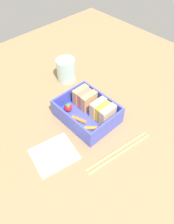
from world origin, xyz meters
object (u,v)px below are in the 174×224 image
at_px(strawberry_far_left, 68,107).
at_px(drinking_glass, 66,70).
at_px(sandwich_left, 85,98).
at_px(sandwich_center_left, 103,112).
at_px(carrot_stick_far_left, 80,120).
at_px(chopstick_pair, 119,151).
at_px(carrot_stick_left, 91,128).
at_px(folded_napkin, 54,154).

bearing_deg(strawberry_far_left, drinking_glass, 142.18).
distance_m(sandwich_left, sandwich_center_left, 0.08).
bearing_deg(carrot_stick_far_left, drinking_glass, 150.61).
relative_size(sandwich_left, strawberry_far_left, 1.85).
relative_size(chopstick_pair, drinking_glass, 2.60).
bearing_deg(carrot_stick_far_left, chopstick_pair, 4.13).
bearing_deg(drinking_glass, carrot_stick_far_left, -29.39).
bearing_deg(carrot_stick_left, drinking_glass, 156.43).
bearing_deg(carrot_stick_left, folded_napkin, -95.97).
bearing_deg(drinking_glass, carrot_stick_left, -23.57).
bearing_deg(sandwich_center_left, sandwich_left, 180.00).
bearing_deg(folded_napkin, carrot_stick_left, 84.03).
bearing_deg(chopstick_pair, sandwich_center_left, 156.23).
distance_m(carrot_stick_left, chopstick_pair, 0.10).
bearing_deg(carrot_stick_far_left, carrot_stick_left, 6.18).
bearing_deg(sandwich_center_left, strawberry_far_left, -149.27).
distance_m(strawberry_far_left, drinking_glass, 0.17).
relative_size(drinking_glass, folded_napkin, 0.73).
height_order(carrot_stick_left, folded_napkin, carrot_stick_left).
relative_size(strawberry_far_left, drinking_glass, 0.38).
xyz_separation_m(carrot_stick_left, drinking_glass, (-0.24, 0.11, 0.02)).
bearing_deg(strawberry_far_left, carrot_stick_far_left, -3.56).
distance_m(sandwich_center_left, strawberry_far_left, 0.11).
bearing_deg(carrot_stick_left, chopstick_pair, 3.21).
xyz_separation_m(strawberry_far_left, carrot_stick_far_left, (0.06, -0.00, -0.01)).
bearing_deg(sandwich_left, folded_napkin, -67.93).
relative_size(sandwich_left, carrot_stick_far_left, 1.27).
height_order(carrot_stick_far_left, folded_napkin, carrot_stick_far_left).
height_order(strawberry_far_left, carrot_stick_far_left, strawberry_far_left).
height_order(strawberry_far_left, folded_napkin, strawberry_far_left).
bearing_deg(sandwich_left, sandwich_center_left, 0.00).
height_order(carrot_stick_far_left, drinking_glass, drinking_glass).
bearing_deg(carrot_stick_left, strawberry_far_left, -179.28).
distance_m(sandwich_center_left, folded_napkin, 0.19).
height_order(sandwich_left, chopstick_pair, sandwich_left).
xyz_separation_m(sandwich_left, drinking_glass, (-0.15, 0.05, 0.00)).
bearing_deg(strawberry_far_left, chopstick_pair, 1.96).
distance_m(drinking_glass, folded_napkin, 0.33).
distance_m(sandwich_center_left, carrot_stick_far_left, 0.07).
bearing_deg(chopstick_pair, sandwich_left, 165.52).
distance_m(sandwich_left, strawberry_far_left, 0.06).
xyz_separation_m(strawberry_far_left, folded_napkin, (0.09, -0.13, -0.02)).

